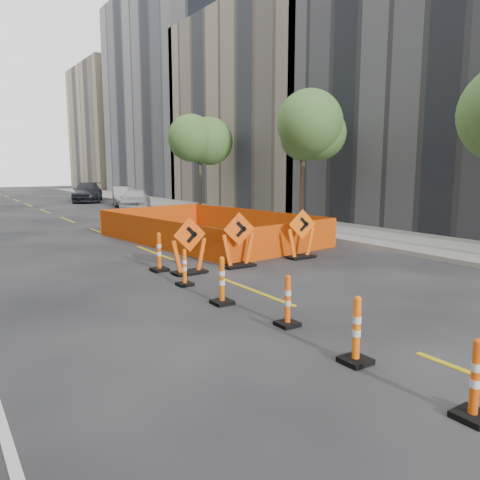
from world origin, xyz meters
TOP-DOWN VIEW (x-y plane):
  - ground_plane at (0.00, 0.00)m, footprint 140.00×140.00m
  - sidewalk_right at (9.00, 12.00)m, footprint 4.00×90.00m
  - bld_right_c at (17.00, 23.80)m, footprint 12.00×16.00m
  - bld_right_d at (17.00, 40.20)m, footprint 12.00×18.00m
  - bld_right_e at (17.00, 58.60)m, footprint 12.00×14.00m
  - tree_r_b at (8.40, 12.00)m, footprint 2.80×2.80m
  - tree_r_c at (8.40, 22.00)m, footprint 2.80×2.80m
  - channelizer_2 at (-1.16, -2.08)m, footprint 0.39×0.39m
  - channelizer_3 at (-1.11, -0.22)m, footprint 0.41×0.41m
  - channelizer_4 at (-0.91, 1.65)m, footprint 0.38×0.38m
  - channelizer_5 at (-1.19, 3.52)m, footprint 0.41×0.41m
  - channelizer_6 at (-1.14, 5.39)m, footprint 0.37×0.37m
  - channelizer_7 at (-1.00, 7.26)m, footprint 0.44×0.44m
  - chevron_sign_left at (-0.44, 6.50)m, footprint 1.07×0.68m
  - chevron_sign_center at (1.18, 6.48)m, footprint 1.19×0.84m
  - chevron_sign_right at (3.61, 6.49)m, footprint 1.16×0.83m
  - safety_fence at (2.92, 11.34)m, footprint 6.19×9.26m
  - parked_car_near at (4.95, 24.51)m, footprint 3.58×4.92m
  - parked_car_mid at (5.94, 29.54)m, footprint 2.63×4.54m
  - parked_car_far at (4.80, 35.02)m, footprint 3.93×5.88m

SIDE VIEW (x-z plane):
  - ground_plane at x=0.00m, z-range 0.00..0.00m
  - sidewalk_right at x=9.00m, z-range 0.00..0.15m
  - channelizer_6 at x=-1.14m, z-range 0.00..0.93m
  - channelizer_4 at x=-0.91m, z-range 0.00..0.97m
  - channelizer_2 at x=-1.16m, z-range 0.00..1.00m
  - channelizer_5 at x=-1.19m, z-range 0.00..1.05m
  - channelizer_3 at x=-1.11m, z-range 0.00..1.05m
  - safety_fence at x=2.92m, z-range 0.00..1.08m
  - channelizer_7 at x=-1.00m, z-range 0.00..1.11m
  - parked_car_mid at x=5.94m, z-range 0.00..1.42m
  - parked_car_near at x=4.95m, z-range 0.00..1.56m
  - chevron_sign_left at x=-0.44m, z-range 0.00..1.57m
  - parked_car_far at x=4.80m, z-range 0.00..1.58m
  - chevron_sign_right at x=3.61m, z-range 0.00..1.59m
  - chevron_sign_center at x=1.18m, z-range 0.00..1.62m
  - tree_r_b at x=8.40m, z-range 1.55..7.50m
  - tree_r_c at x=8.40m, z-range 1.55..7.50m
  - bld_right_c at x=17.00m, z-range 0.00..14.00m
  - bld_right_e at x=17.00m, z-range 0.00..16.00m
  - bld_right_d at x=17.00m, z-range 0.00..20.00m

